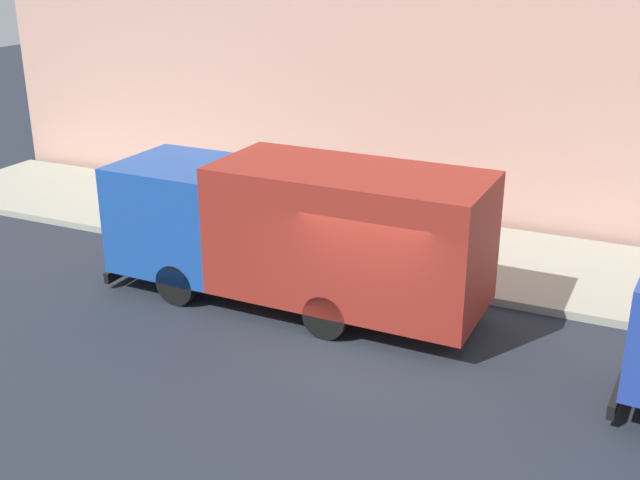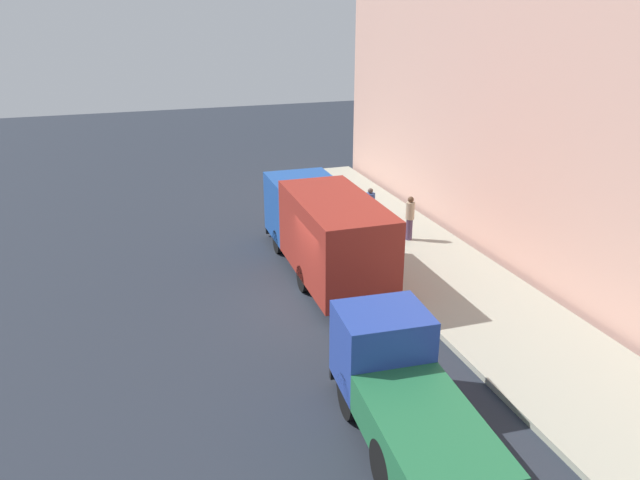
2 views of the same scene
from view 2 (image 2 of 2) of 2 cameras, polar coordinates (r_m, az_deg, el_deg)
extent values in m
plane|color=#242A34|center=(19.01, -1.65, -5.93)|extent=(80.00, 80.00, 0.00)
cube|color=#A6A794|center=(20.91, 12.08, -3.51)|extent=(4.37, 30.00, 0.17)
cube|color=#D3A08E|center=(20.85, 19.73, 11.02)|extent=(0.50, 30.00, 10.82)
cube|color=#1C4BA1|center=(22.92, -1.75, 3.24)|extent=(2.44, 2.55, 2.28)
cube|color=black|center=(23.97, -2.58, 4.73)|extent=(2.02, 0.09, 1.28)
cube|color=maroon|center=(19.34, 1.45, 0.23)|extent=(2.49, 5.38, 2.60)
cube|color=black|center=(24.56, -2.57, 1.17)|extent=(2.30, 0.16, 0.24)
cylinder|color=black|center=(22.60, -3.93, -0.15)|extent=(0.31, 0.89, 0.89)
cylinder|color=black|center=(23.14, 1.12, 0.43)|extent=(0.31, 0.89, 0.89)
cylinder|color=black|center=(19.56, -1.50, -3.66)|extent=(0.31, 0.89, 0.89)
cylinder|color=black|center=(20.18, 4.24, -2.89)|extent=(0.31, 0.89, 0.89)
cube|color=#243E9B|center=(13.94, 5.90, -10.16)|extent=(2.12, 1.82, 1.85)
cube|color=black|center=(14.49, 4.80, -7.77)|extent=(1.69, 0.17, 1.03)
cube|color=#21663C|center=(12.25, 10.32, -18.24)|extent=(2.24, 3.71, 0.89)
cube|color=black|center=(15.27, 4.53, -12.18)|extent=(1.93, 0.25, 0.24)
cylinder|color=black|center=(13.94, 2.85, -14.61)|extent=(0.37, 1.09, 1.07)
cylinder|color=black|center=(14.47, 9.50, -13.41)|extent=(0.37, 1.09, 1.07)
cylinder|color=black|center=(12.26, 6.29, -20.66)|extent=(0.37, 1.09, 1.07)
cylinder|color=black|center=(12.86, 13.84, -18.91)|extent=(0.37, 1.09, 1.07)
cylinder|color=#423F5B|center=(24.98, 4.76, 2.27)|extent=(0.38, 0.38, 0.79)
cylinder|color=#374F89|center=(24.76, 4.81, 3.80)|extent=(0.50, 0.50, 0.60)
sphere|color=brown|center=(24.64, 4.84, 4.70)|extent=(0.22, 0.22, 0.22)
cylinder|color=#4D3855|center=(23.61, 8.51, 1.02)|extent=(0.26, 0.26, 0.85)
cylinder|color=tan|center=(23.36, 8.61, 2.78)|extent=(0.35, 0.35, 0.68)
sphere|color=brown|center=(23.22, 8.67, 3.85)|extent=(0.23, 0.23, 0.23)
cone|color=orange|center=(25.12, 2.42, 2.30)|extent=(0.48, 0.48, 0.68)
camera|label=1|loc=(13.52, -50.32, 6.83)|focal=44.17mm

